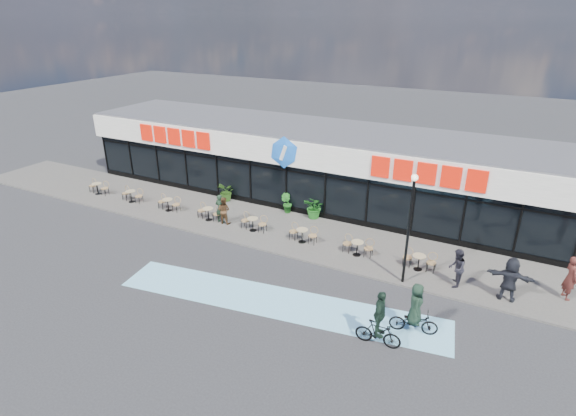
{
  "coord_description": "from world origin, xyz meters",
  "views": [
    {
      "loc": [
        11.53,
        -15.21,
        11.05
      ],
      "look_at": [
        1.91,
        3.5,
        1.95
      ],
      "focal_mm": 28.0,
      "sensor_mm": 36.0,
      "label": 1
    }
  ],
  "objects_px": {
    "patron_right": "(224,210)",
    "potted_plant_left": "(227,192)",
    "potted_plant_right": "(287,203)",
    "cyclist_a": "(379,324)",
    "pedestrian_a": "(457,268)",
    "patron_left": "(220,208)",
    "cyclist_b": "(415,315)",
    "potted_plant_mid": "(315,207)",
    "pedestrian_c": "(510,279)",
    "pedestrian_b": "(570,278)",
    "lamp_post": "(410,220)",
    "bistro_set_0": "(98,187)"
  },
  "relations": [
    {
      "from": "patron_right",
      "to": "potted_plant_left",
      "type": "bearing_deg",
      "value": -63.44
    },
    {
      "from": "potted_plant_right",
      "to": "cyclist_a",
      "type": "height_order",
      "value": "cyclist_a"
    },
    {
      "from": "pedestrian_a",
      "to": "cyclist_a",
      "type": "distance_m",
      "value": 5.5
    },
    {
      "from": "potted_plant_left",
      "to": "cyclist_a",
      "type": "bearing_deg",
      "value": -34.9
    },
    {
      "from": "patron_left",
      "to": "patron_right",
      "type": "height_order",
      "value": "patron_left"
    },
    {
      "from": "potted_plant_right",
      "to": "cyclist_b",
      "type": "height_order",
      "value": "cyclist_b"
    },
    {
      "from": "potted_plant_mid",
      "to": "pedestrian_a",
      "type": "relative_size",
      "value": 0.77
    },
    {
      "from": "potted_plant_mid",
      "to": "pedestrian_c",
      "type": "distance_m",
      "value": 11.11
    },
    {
      "from": "potted_plant_right",
      "to": "pedestrian_c",
      "type": "bearing_deg",
      "value": -17.13
    },
    {
      "from": "potted_plant_right",
      "to": "pedestrian_c",
      "type": "xyz_separation_m",
      "value": [
        12.27,
        -3.78,
        0.39
      ]
    },
    {
      "from": "potted_plant_mid",
      "to": "patron_right",
      "type": "bearing_deg",
      "value": -145.12
    },
    {
      "from": "patron_right",
      "to": "cyclist_b",
      "type": "height_order",
      "value": "cyclist_b"
    },
    {
      "from": "pedestrian_b",
      "to": "cyclist_b",
      "type": "relative_size",
      "value": 0.93
    },
    {
      "from": "pedestrian_c",
      "to": "patron_right",
      "type": "bearing_deg",
      "value": -4.27
    },
    {
      "from": "lamp_post",
      "to": "pedestrian_a",
      "type": "height_order",
      "value": "lamp_post"
    },
    {
      "from": "potted_plant_left",
      "to": "potted_plant_right",
      "type": "distance_m",
      "value": 4.22
    },
    {
      "from": "pedestrian_b",
      "to": "pedestrian_c",
      "type": "xyz_separation_m",
      "value": [
        -2.22,
        -1.27,
        0.0
      ]
    },
    {
      "from": "bistro_set_0",
      "to": "cyclist_b",
      "type": "bearing_deg",
      "value": -11.91
    },
    {
      "from": "potted_plant_left",
      "to": "patron_left",
      "type": "height_order",
      "value": "patron_left"
    },
    {
      "from": "lamp_post",
      "to": "patron_right",
      "type": "bearing_deg",
      "value": 172.26
    },
    {
      "from": "cyclist_a",
      "to": "cyclist_b",
      "type": "height_order",
      "value": "cyclist_a"
    },
    {
      "from": "potted_plant_right",
      "to": "pedestrian_c",
      "type": "distance_m",
      "value": 12.85
    },
    {
      "from": "patron_right",
      "to": "cyclist_b",
      "type": "relative_size",
      "value": 0.75
    },
    {
      "from": "potted_plant_left",
      "to": "patron_right",
      "type": "relative_size",
      "value": 0.78
    },
    {
      "from": "lamp_post",
      "to": "patron_left",
      "type": "relative_size",
      "value": 3.01
    },
    {
      "from": "potted_plant_right",
      "to": "cyclist_b",
      "type": "bearing_deg",
      "value": -39.14
    },
    {
      "from": "patron_right",
      "to": "cyclist_b",
      "type": "xyz_separation_m",
      "value": [
        11.73,
        -4.58,
        -0.1
      ]
    },
    {
      "from": "cyclist_b",
      "to": "potted_plant_mid",
      "type": "bearing_deg",
      "value": 134.47
    },
    {
      "from": "patron_left",
      "to": "patron_right",
      "type": "distance_m",
      "value": 0.27
    },
    {
      "from": "patron_left",
      "to": "pedestrian_a",
      "type": "xyz_separation_m",
      "value": [
        12.9,
        -0.76,
        0.05
      ]
    },
    {
      "from": "patron_right",
      "to": "pedestrian_c",
      "type": "distance_m",
      "value": 14.75
    },
    {
      "from": "pedestrian_b",
      "to": "cyclist_b",
      "type": "height_order",
      "value": "cyclist_b"
    },
    {
      "from": "bistro_set_0",
      "to": "potted_plant_left",
      "type": "xyz_separation_m",
      "value": [
        8.26,
        2.84,
        0.16
      ]
    },
    {
      "from": "bistro_set_0",
      "to": "potted_plant_left",
      "type": "bearing_deg",
      "value": 18.95
    },
    {
      "from": "potted_plant_right",
      "to": "pedestrian_b",
      "type": "bearing_deg",
      "value": -9.82
    },
    {
      "from": "potted_plant_mid",
      "to": "potted_plant_right",
      "type": "height_order",
      "value": "potted_plant_mid"
    },
    {
      "from": "pedestrian_c",
      "to": "potted_plant_right",
      "type": "bearing_deg",
      "value": -18.22
    },
    {
      "from": "patron_right",
      "to": "pedestrian_b",
      "type": "bearing_deg",
      "value": 176.19
    },
    {
      "from": "cyclist_a",
      "to": "cyclist_b",
      "type": "relative_size",
      "value": 1.07
    },
    {
      "from": "potted_plant_left",
      "to": "patron_right",
      "type": "bearing_deg",
      "value": -58.08
    },
    {
      "from": "bistro_set_0",
      "to": "pedestrian_b",
      "type": "relative_size",
      "value": 0.79
    },
    {
      "from": "bistro_set_0",
      "to": "pedestrian_b",
      "type": "height_order",
      "value": "pedestrian_b"
    },
    {
      "from": "lamp_post",
      "to": "pedestrian_b",
      "type": "height_order",
      "value": "lamp_post"
    },
    {
      "from": "pedestrian_c",
      "to": "cyclist_a",
      "type": "distance_m",
      "value": 6.45
    },
    {
      "from": "potted_plant_left",
      "to": "pedestrian_a",
      "type": "bearing_deg",
      "value": -13.92
    },
    {
      "from": "patron_left",
      "to": "pedestrian_c",
      "type": "distance_m",
      "value": 15.01
    },
    {
      "from": "lamp_post",
      "to": "potted_plant_mid",
      "type": "distance_m",
      "value": 8.01
    },
    {
      "from": "potted_plant_right",
      "to": "patron_left",
      "type": "bearing_deg",
      "value": -132.79
    },
    {
      "from": "cyclist_a",
      "to": "cyclist_b",
      "type": "distance_m",
      "value": 1.64
    },
    {
      "from": "pedestrian_b",
      "to": "cyclist_a",
      "type": "height_order",
      "value": "cyclist_a"
    }
  ]
}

